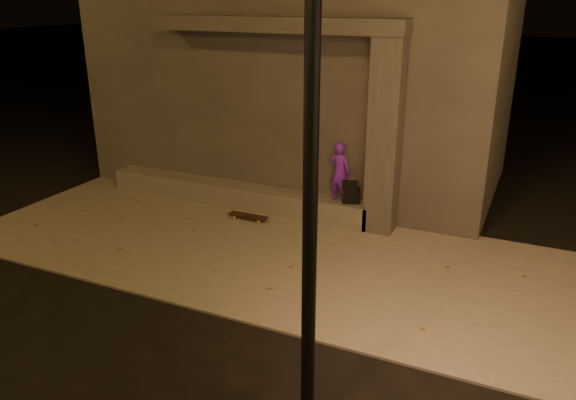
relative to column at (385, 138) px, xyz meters
The scene contains 9 objects.
ground 4.51m from the column, 114.39° to the right, with size 120.00×120.00×0.00m, color black.
sidewalk 3.04m from the column, 134.17° to the right, with size 11.00×4.40×0.04m, color #646058.
building 3.92m from the column, 134.55° to the left, with size 9.00×5.10×5.22m.
ledge 3.57m from the column, behind, with size 6.00×0.55×0.45m, color #57544F.
column is the anchor object (origin of this frame).
canopy 2.93m from the column, behind, with size 5.00×0.70×0.28m, color #383533.
skateboarder 1.14m from the column, behind, with size 0.43×0.28×1.18m, color #631DBD.
backpack 1.33m from the column, behind, with size 0.39×0.32×0.48m.
skateboard 3.13m from the column, 165.61° to the right, with size 0.83×0.21×0.09m.
Camera 1 is at (4.27, -6.06, 4.34)m, focal length 35.00 mm.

